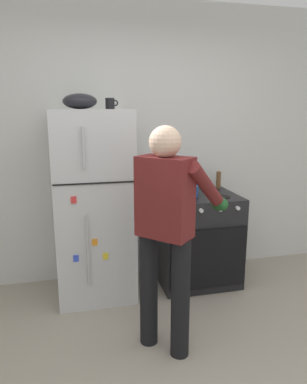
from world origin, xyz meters
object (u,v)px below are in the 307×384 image
at_px(refrigerator, 93,205).
at_px(pepper_mill, 218,180).
at_px(person_cook, 168,220).
at_px(mixing_bowl, 80,101).
at_px(red_pot, 184,191).
at_px(stove_range, 197,239).
at_px(coffee_mug, 110,104).

height_order(refrigerator, pepper_mill, refrigerator).
bearing_deg(person_cook, mixing_bowl, 118.80).
bearing_deg(refrigerator, red_pot, -3.39).
distance_m(stove_range, coffee_mug, 1.54).
bearing_deg(pepper_mill, coffee_mug, -172.35).
bearing_deg(coffee_mug, person_cook, -75.66).
relative_size(red_pot, pepper_mill, 2.14).
distance_m(red_pot, mixing_bowl, 1.23).
bearing_deg(pepper_mill, refrigerator, -171.23).
height_order(coffee_mug, pepper_mill, coffee_mug).
bearing_deg(refrigerator, mixing_bowl, 179.78).
relative_size(person_cook, red_pot, 4.26).
distance_m(pepper_mill, mixing_bowl, 1.60).
xyz_separation_m(refrigerator, person_cook, (0.43, -0.94, 0.11)).
bearing_deg(coffee_mug, stove_range, -4.23).
xyz_separation_m(coffee_mug, mixing_bowl, (-0.26, -0.05, 0.02)).
bearing_deg(refrigerator, stove_range, -0.58).
xyz_separation_m(person_cook, pepper_mill, (0.86, 1.14, 0.02)).
bearing_deg(red_pot, person_cook, -114.52).
bearing_deg(stove_range, person_cook, -121.36).
xyz_separation_m(stove_range, coffee_mug, (-0.82, 0.06, 1.30)).
bearing_deg(red_pot, mixing_bowl, 176.88).
distance_m(refrigerator, red_pot, 0.85).
distance_m(person_cook, pepper_mill, 1.43).
xyz_separation_m(stove_range, mixing_bowl, (-1.08, 0.01, 1.32)).
xyz_separation_m(pepper_mill, mixing_bowl, (-1.38, -0.20, 0.78)).
bearing_deg(person_cook, pepper_mill, 52.74).
bearing_deg(mixing_bowl, pepper_mill, 8.25).
bearing_deg(stove_range, coffee_mug, 175.77).
height_order(person_cook, mixing_bowl, mixing_bowl).
bearing_deg(mixing_bowl, refrigerator, -0.22).
xyz_separation_m(stove_range, red_pot, (-0.16, -0.04, 0.50)).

